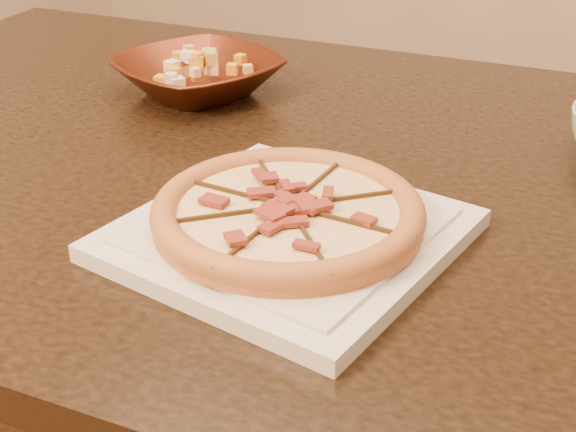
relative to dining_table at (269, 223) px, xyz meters
The scene contains 5 objects.
dining_table is the anchor object (origin of this frame).
plate 0.24m from the dining_table, 54.74° to the right, with size 0.32×0.32×0.02m.
pizza 0.25m from the dining_table, 54.75° to the right, with size 0.26×0.26×0.03m.
bronze_bowl 0.27m from the dining_table, 145.46° to the left, with size 0.22×0.22×0.05m, color #5E2514.
mixed_dish 0.29m from the dining_table, 145.71° to the left, with size 0.10×0.11×0.03m.
Camera 1 is at (0.55, -0.90, 1.14)m, focal length 50.00 mm.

